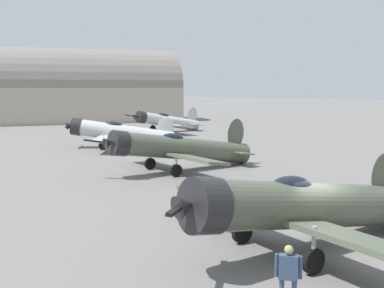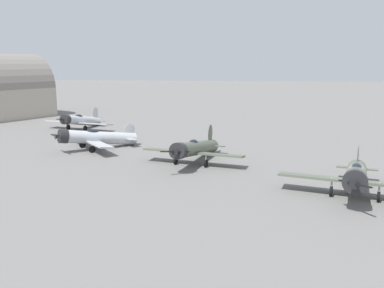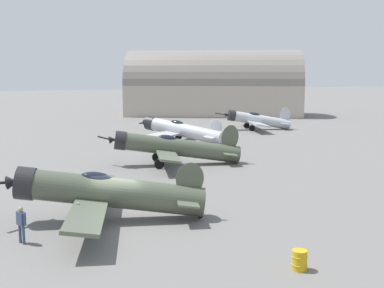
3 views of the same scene
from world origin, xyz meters
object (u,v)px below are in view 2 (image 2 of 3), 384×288
airplane_mid_apron (195,148)px  airplane_outer_stand (80,121)px  airplane_foreground (356,175)px  airplane_far_line (96,138)px

airplane_mid_apron → airplane_outer_stand: 27.91m
airplane_foreground → airplane_outer_stand: airplane_foreground is taller
airplane_foreground → airplane_far_line: airplane_foreground is taller
airplane_foreground → airplane_outer_stand: (-27.89, -33.95, -0.19)m
airplane_mid_apron → airplane_foreground: bearing=71.4°
airplane_foreground → airplane_mid_apron: (-8.69, -13.71, -0.04)m
airplane_far_line → airplane_foreground: bearing=111.2°
airplane_mid_apron → airplane_outer_stand: bearing=-119.7°
airplane_foreground → airplane_far_line: size_ratio=1.26×
airplane_outer_stand → airplane_mid_apron: bearing=61.2°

